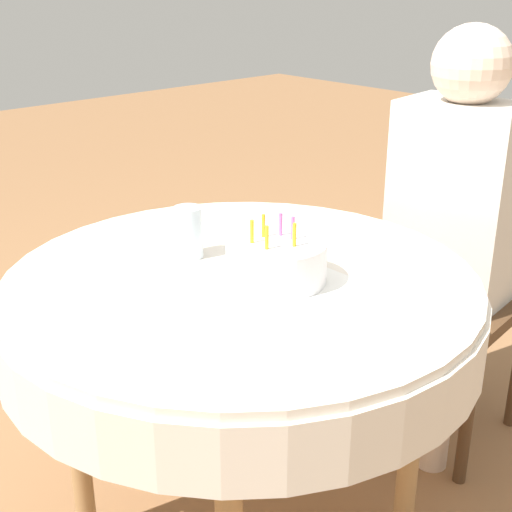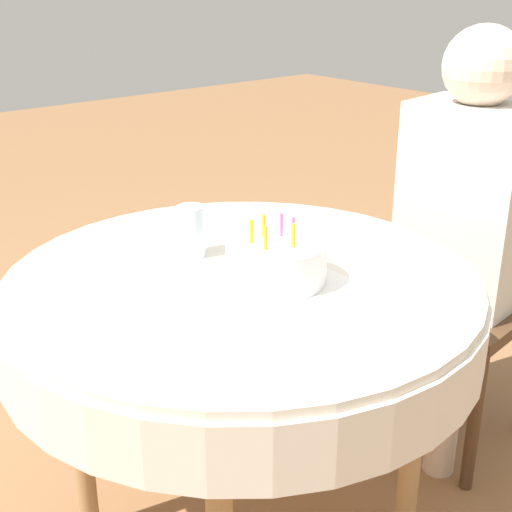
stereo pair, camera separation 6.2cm
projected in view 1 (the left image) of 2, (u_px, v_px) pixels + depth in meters
The scene contains 6 objects.
dining_table at pixel (241, 313), 1.56m from camera, with size 1.04×1.04×0.75m.
chair at pixel (459, 272), 2.12m from camera, with size 0.46×0.46×0.95m.
person at pixel (453, 207), 1.97m from camera, with size 0.35×0.35×1.23m.
napkin at pixel (276, 281), 1.49m from camera, with size 0.26×0.26×0.00m.
birthday_cake at pixel (276, 261), 1.48m from camera, with size 0.21×0.21×0.14m.
drinking_glass at pixel (188, 232), 1.60m from camera, with size 0.06×0.06×0.12m.
Camera 1 is at (1.05, -0.92, 1.36)m, focal length 50.00 mm.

